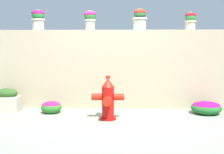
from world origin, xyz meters
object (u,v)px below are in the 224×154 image
planter_box (7,100)px  fire_hydrant (108,100)px  potted_plant_4 (190,20)px  potted_plant_2 (90,18)px  flower_bush_right (206,107)px  potted_plant_1 (38,18)px  potted_plant_3 (140,18)px  flower_bush_left (51,107)px

planter_box → fire_hydrant: bearing=-15.2°
potted_plant_4 → fire_hydrant: potted_plant_4 is taller
potted_plant_2 → flower_bush_right: (2.18, -0.54, -1.66)m
potted_plant_2 → fire_hydrant: size_ratio=0.53×
potted_plant_1 → flower_bush_right: 3.67m
planter_box → potted_plant_3: bearing=9.6°
potted_plant_1 → potted_plant_2: size_ratio=1.07×
potted_plant_1 → potted_plant_2: 1.04m
fire_hydrant → flower_bush_left: 1.17m
potted_plant_3 → planter_box: 3.01m
potted_plant_3 → fire_hydrant: 1.82m
potted_plant_2 → potted_plant_4: size_ratio=1.10×
potted_plant_2 → potted_plant_1: bearing=-179.6°
flower_bush_left → flower_bush_right: (2.85, 0.04, 0.00)m
flower_bush_right → planter_box: (-3.73, 0.08, 0.09)m
potted_plant_4 → planter_box: bearing=-172.0°
potted_plant_4 → planter_box: size_ratio=0.71×
potted_plant_1 → potted_plant_2: bearing=0.4°
flower_bush_right → planter_box: 3.73m
potted_plant_3 → planter_box: bearing=-170.4°
potted_plant_2 → fire_hydrant: bearing=-67.9°
potted_plant_4 → flower_bush_left: (-2.65, -0.61, -1.64)m
flower_bush_left → planter_box: planter_box is taller
potted_plant_2 → potted_plant_3: (0.98, -0.04, -0.01)m
fire_hydrant → flower_bush_right: (1.78, 0.45, -0.22)m
potted_plant_1 → potted_plant_4: bearing=0.8°
potted_plant_2 → planter_box: potted_plant_2 is taller
fire_hydrant → planter_box: fire_hydrant is taller
fire_hydrant → potted_plant_4: bearing=32.9°
potted_plant_1 → potted_plant_3: 2.02m
potted_plant_3 → potted_plant_1: bearing=179.2°
flower_bush_right → planter_box: size_ratio=1.09×
potted_plant_4 → planter_box: (-3.53, -0.49, -1.55)m
flower_bush_left → flower_bush_right: 2.85m
fire_hydrant → flower_bush_left: bearing=158.8°
potted_plant_1 → planter_box: 1.72m
potted_plant_4 → potted_plant_2: bearing=-179.1°
potted_plant_4 → flower_bush_left: 3.17m
potted_plant_1 → planter_box: (-0.51, -0.45, -1.58)m
fire_hydrant → planter_box: size_ratio=1.47×
potted_plant_3 → potted_plant_4: (1.00, 0.07, -0.02)m
potted_plant_4 → flower_bush_right: (0.20, -0.57, -1.63)m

